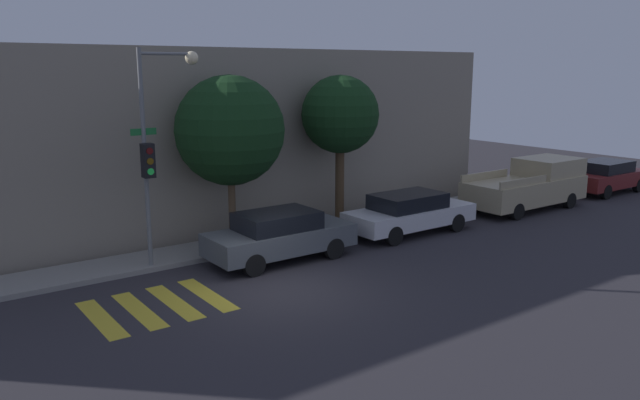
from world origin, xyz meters
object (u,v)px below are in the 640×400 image
(traffic_light_pole, at_px, (157,135))
(pickup_truck, at_px, (530,185))
(sedan_far_end, at_px, (605,176))
(tree_near_corner, at_px, (230,131))
(sedan_near_corner, at_px, (280,235))
(tree_midblock, at_px, (340,115))
(sedan_middle, at_px, (409,212))

(traffic_light_pole, xyz_separation_m, pickup_truck, (14.59, -1.27, -2.75))
(sedan_far_end, bearing_deg, tree_near_corner, 173.34)
(sedan_near_corner, bearing_deg, traffic_light_pole, 156.95)
(sedan_far_end, distance_m, tree_midblock, 13.80)
(traffic_light_pole, xyz_separation_m, sedan_far_end, (20.01, -1.27, -2.94))
(sedan_middle, relative_size, pickup_truck, 0.86)
(sedan_near_corner, height_order, sedan_far_end, sedan_near_corner)
(sedan_near_corner, xyz_separation_m, tree_midblock, (3.74, 2.04, 3.12))
(sedan_middle, xyz_separation_m, tree_near_corner, (-5.53, 2.04, 2.87))
(tree_midblock, bearing_deg, pickup_truck, -14.51)
(pickup_truck, relative_size, sedan_far_end, 1.25)
(traffic_light_pole, distance_m, sedan_middle, 8.72)
(sedan_far_end, bearing_deg, pickup_truck, -180.00)
(traffic_light_pole, xyz_separation_m, sedan_near_corner, (2.99, -1.27, -2.94))
(sedan_middle, relative_size, tree_midblock, 0.88)
(pickup_truck, relative_size, tree_near_corner, 1.02)
(pickup_truck, height_order, tree_near_corner, tree_near_corner)
(traffic_light_pole, distance_m, sedan_near_corner, 4.38)
(tree_near_corner, bearing_deg, sedan_near_corner, -78.24)
(tree_midblock, bearing_deg, traffic_light_pole, -173.52)
(traffic_light_pole, relative_size, tree_near_corner, 1.13)
(sedan_middle, height_order, tree_midblock, tree_midblock)
(sedan_near_corner, distance_m, tree_midblock, 5.27)
(sedan_middle, bearing_deg, tree_midblock, 123.87)
(traffic_light_pole, height_order, tree_midblock, traffic_light_pole)
(sedan_near_corner, bearing_deg, pickup_truck, -0.00)
(traffic_light_pole, relative_size, tree_midblock, 1.14)
(traffic_light_pole, distance_m, tree_midblock, 6.77)
(tree_near_corner, bearing_deg, pickup_truck, -9.61)
(pickup_truck, bearing_deg, tree_midblock, 165.49)
(sedan_near_corner, height_order, sedan_middle, sedan_near_corner)
(traffic_light_pole, distance_m, pickup_truck, 14.91)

